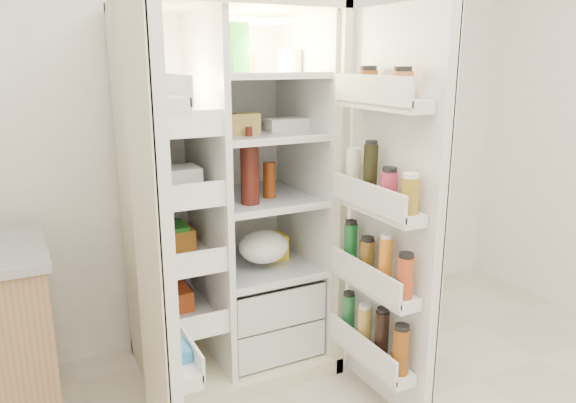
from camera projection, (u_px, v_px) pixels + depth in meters
name	position (u px, v px, depth m)	size (l,w,h in m)	color
wall_back	(222.00, 97.00, 2.94)	(4.00, 0.02, 2.70)	white
refrigerator	(229.00, 224.00, 2.74)	(0.92, 0.70, 1.80)	beige
freezer_door	(155.00, 248.00, 1.96)	(0.15, 0.40, 1.72)	silver
fridge_door	(390.00, 223.00, 2.32)	(0.17, 0.58, 1.72)	silver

